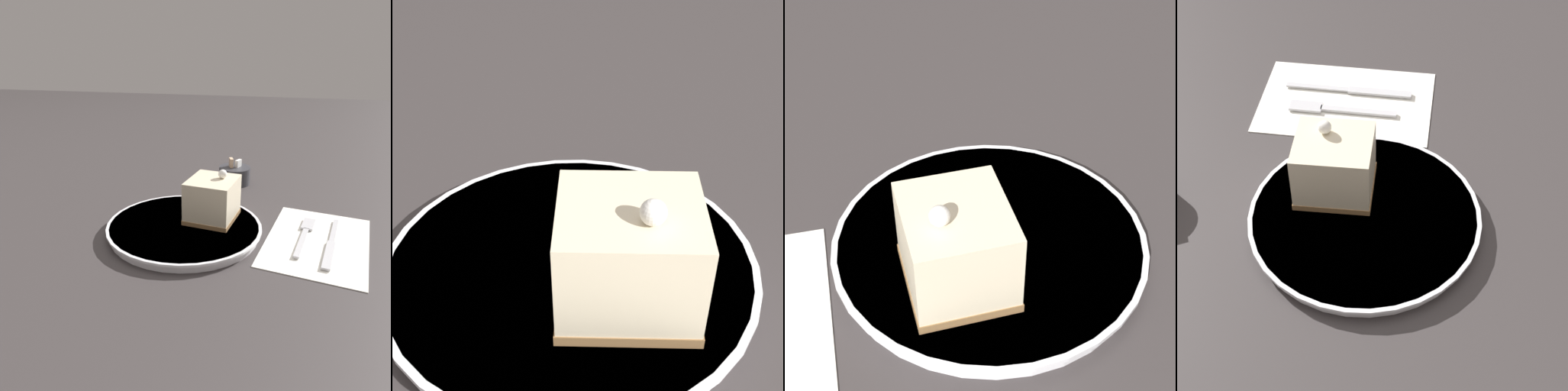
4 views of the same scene
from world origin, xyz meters
The scene contains 3 objects.
ground_plane centered at (0.00, 0.00, 0.00)m, with size 4.00×4.00×0.00m, color #383333.
plate centered at (-0.04, 0.00, 0.01)m, with size 0.29×0.29×0.02m.
cake_slice centered at (0.01, 0.04, 0.06)m, with size 0.10×0.11×0.10m.
Camera 2 is at (0.27, -0.03, 0.30)m, focal length 50.00 mm.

